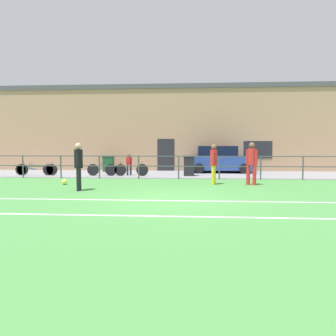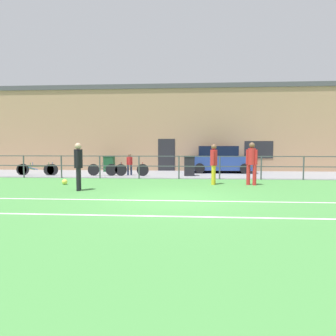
% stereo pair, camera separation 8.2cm
% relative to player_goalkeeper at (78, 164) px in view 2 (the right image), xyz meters
% --- Properties ---
extents(ground, '(60.00, 44.00, 0.04)m').
position_rel_player_goalkeeper_xyz_m(ground, '(3.50, -1.67, -1.01)').
color(ground, '#478C42').
extents(field_line_touchline, '(36.00, 0.11, 0.00)m').
position_rel_player_goalkeeper_xyz_m(field_line_touchline, '(3.50, -1.91, -0.99)').
color(field_line_touchline, white).
rests_on(field_line_touchline, ground).
extents(field_line_hash, '(36.00, 0.11, 0.00)m').
position_rel_player_goalkeeper_xyz_m(field_line_hash, '(3.50, -4.01, -0.99)').
color(field_line_hash, white).
rests_on(field_line_hash, ground).
extents(pavement_strip, '(48.00, 5.00, 0.02)m').
position_rel_player_goalkeeper_xyz_m(pavement_strip, '(3.50, 6.83, -0.98)').
color(pavement_strip, gray).
rests_on(pavement_strip, ground).
extents(perimeter_fence, '(36.07, 0.07, 1.15)m').
position_rel_player_goalkeeper_xyz_m(perimeter_fence, '(3.50, 4.33, -0.24)').
color(perimeter_fence, '#474C51').
rests_on(perimeter_fence, ground).
extents(clubhouse_facade, '(28.00, 2.56, 5.65)m').
position_rel_player_goalkeeper_xyz_m(clubhouse_facade, '(3.50, 10.53, 1.85)').
color(clubhouse_facade, tan).
rests_on(clubhouse_facade, ground).
extents(player_goalkeeper, '(0.31, 0.47, 1.74)m').
position_rel_player_goalkeeper_xyz_m(player_goalkeeper, '(0.00, 0.00, 0.00)').
color(player_goalkeeper, black).
rests_on(player_goalkeeper, ground).
extents(player_striker, '(0.30, 0.46, 1.71)m').
position_rel_player_goalkeeper_xyz_m(player_striker, '(5.06, 2.20, -0.02)').
color(player_striker, gold).
rests_on(player_striker, ground).
extents(player_winger, '(0.45, 0.31, 1.78)m').
position_rel_player_goalkeeper_xyz_m(player_winger, '(6.62, 2.12, 0.02)').
color(player_winger, red).
rests_on(player_winger, ground).
extents(soccer_ball_match, '(0.23, 0.23, 0.23)m').
position_rel_player_goalkeeper_xyz_m(soccer_ball_match, '(-1.24, 1.68, -0.87)').
color(soccer_ball_match, '#E5E04C').
rests_on(soccer_ball_match, ground).
extents(spectator_child, '(0.32, 0.21, 1.20)m').
position_rel_player_goalkeeper_xyz_m(spectator_child, '(0.70, 5.94, -0.29)').
color(spectator_child, '#232D4C').
rests_on(spectator_child, pavement_strip).
extents(parked_car_red, '(3.87, 1.93, 1.61)m').
position_rel_player_goalkeeper_xyz_m(parked_car_red, '(5.86, 8.24, -0.21)').
color(parked_car_red, '#28428E').
rests_on(parked_car_red, pavement_strip).
extents(bicycle_parked_0, '(2.17, 0.04, 0.71)m').
position_rel_player_goalkeeper_xyz_m(bicycle_parked_0, '(-4.52, 5.53, -0.65)').
color(bicycle_parked_0, black).
rests_on(bicycle_parked_0, pavement_strip).
extents(bicycle_parked_1, '(2.29, 0.04, 0.73)m').
position_rel_player_goalkeeper_xyz_m(bicycle_parked_1, '(-4.36, 5.53, -0.64)').
color(bicycle_parked_1, black).
rests_on(bicycle_parked_1, pavement_strip).
extents(bicycle_parked_2, '(2.15, 0.04, 0.74)m').
position_rel_player_goalkeeper_xyz_m(bicycle_parked_2, '(-0.46, 5.53, -0.64)').
color(bicycle_parked_2, black).
rests_on(bicycle_parked_2, pavement_strip).
extents(bicycle_parked_3, '(2.36, 0.04, 0.75)m').
position_rel_player_goalkeeper_xyz_m(bicycle_parked_3, '(0.63, 5.53, -0.63)').
color(bicycle_parked_3, black).
rests_on(bicycle_parked_3, pavement_strip).
extents(trash_bin_0, '(0.59, 0.50, 1.08)m').
position_rel_player_goalkeeper_xyz_m(trash_bin_0, '(4.01, 5.86, -0.42)').
color(trash_bin_0, black).
rests_on(trash_bin_0, pavement_strip).
extents(trash_bin_1, '(0.66, 0.56, 1.00)m').
position_rel_player_goalkeeper_xyz_m(trash_bin_1, '(-1.11, 8.38, -0.46)').
color(trash_bin_1, '#194C28').
rests_on(trash_bin_1, pavement_strip).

